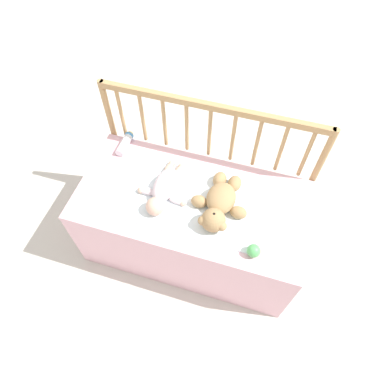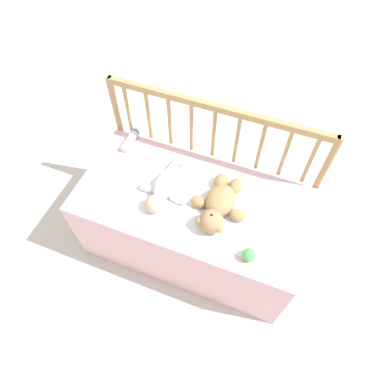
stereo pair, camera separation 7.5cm
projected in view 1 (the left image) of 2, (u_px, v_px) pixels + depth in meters
The scene contains 8 objects.
ground_plane at pixel (192, 243), 2.29m from camera, with size 12.00×12.00×0.00m, color silver.
crib_mattress at pixel (192, 224), 2.07m from camera, with size 1.26×0.63×0.54m.
crib_rail at pixel (209, 141), 1.93m from camera, with size 1.26×0.04×0.92m.
blanket at pixel (193, 196), 1.85m from camera, with size 0.79×0.49×0.01m.
teddy_bear at pixel (219, 203), 1.76m from camera, with size 0.30×0.38×0.13m.
baby at pixel (164, 188), 1.83m from camera, with size 0.28×0.38×0.10m.
toy_ball at pixel (254, 251), 1.63m from camera, with size 0.07×0.07×0.07m.
baby_bottle at pixel (125, 142), 2.04m from camera, with size 0.05×0.18×0.05m.
Camera 1 is at (0.30, -0.96, 2.09)m, focal length 32.00 mm.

